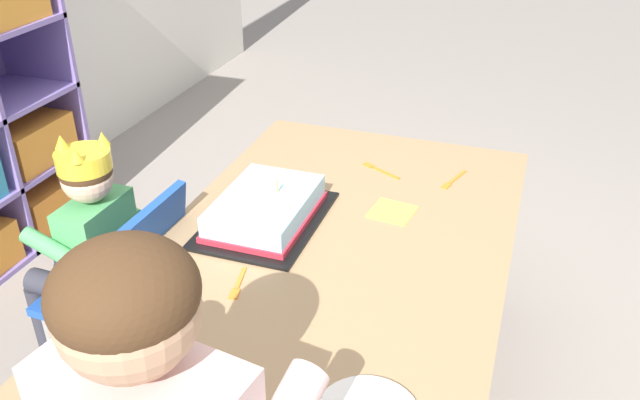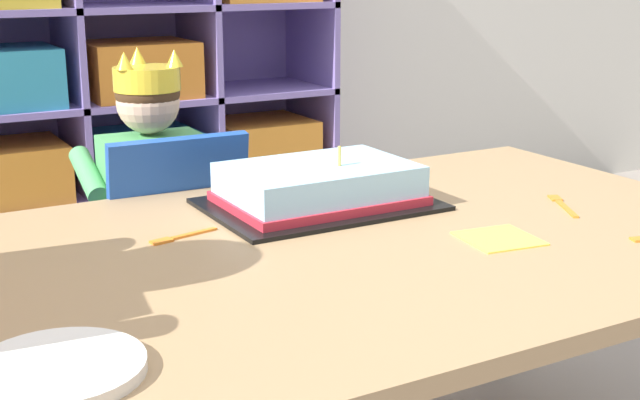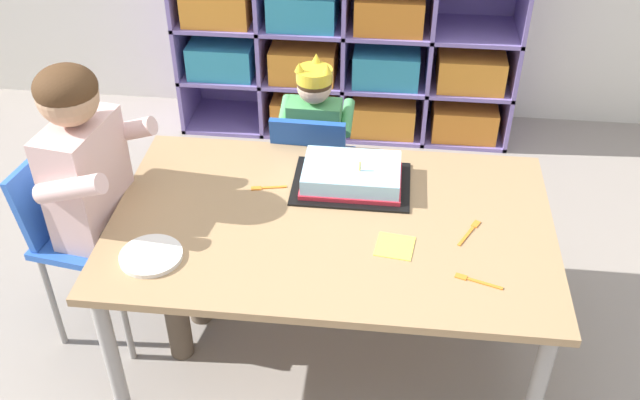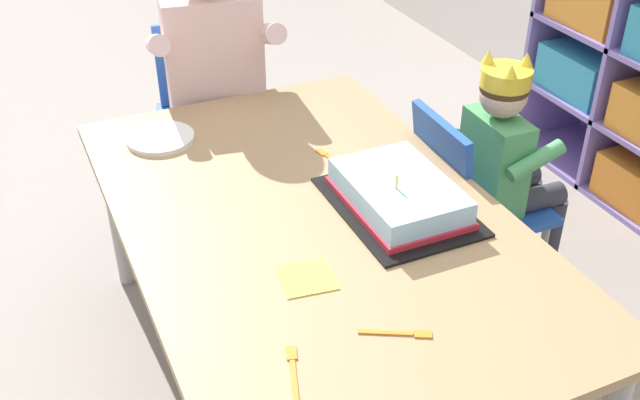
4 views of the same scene
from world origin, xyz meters
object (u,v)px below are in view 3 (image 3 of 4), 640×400
Objects in this scene: fork_scattered_mid_table at (475,281)px; fork_at_table_front_edge at (266,188)px; classroom_chair_adult_side at (83,224)px; birthday_cake_on_tray at (352,177)px; adult_helper_seated at (104,181)px; classroom_chair_blue at (312,168)px; paper_plate_stack at (151,256)px; fork_near_cake_tray at (470,231)px; activity_table at (331,232)px; child_with_crown at (316,126)px.

fork_scattered_mid_table is 1.14× the size of fork_at_table_front_edge.
classroom_chair_adult_side is at bearing -172.97° from fork_scattered_mid_table.
adult_helper_seated is at bearing -165.74° from birthday_cake_on_tray.
classroom_chair_blue is 0.45m from fork_at_table_front_edge.
adult_helper_seated is 0.34m from paper_plate_stack.
birthday_cake_on_tray reaches higher than fork_at_table_front_edge.
fork_at_table_front_edge is at bearing -64.61° from adult_helper_seated.
fork_scattered_mid_table is (1.31, -0.26, 0.11)m from classroom_chair_adult_side.
classroom_chair_blue is 1.64× the size of birthday_cake_on_tray.
classroom_chair_adult_side reaches higher than fork_near_cake_tray.
paper_plate_stack is at bearing -155.23° from activity_table.
activity_table is 0.58m from classroom_chair_blue.
child_with_crown reaches higher than fork_near_cake_tray.
child_with_crown is at bearing -112.15° from fork_near_cake_tray.
classroom_chair_adult_side reaches higher than fork_at_table_front_edge.
classroom_chair_blue is at bearing -106.68° from fork_near_cake_tray.
adult_helper_seated is at bearing 48.35° from child_with_crown.
birthday_cake_on_tray is (0.80, 0.20, -0.06)m from adult_helper_seated.
fork_at_table_front_edge is (-0.29, -0.05, -0.03)m from birthday_cake_on_tray.
fork_near_cake_tray is at bearing -25.16° from fork_at_table_front_edge.
classroom_chair_blue is 0.44m from birthday_cake_on_tray.
child_with_crown is (-0.13, 0.66, 0.00)m from activity_table.
paper_plate_stack is at bearing -161.61° from fork_scattered_mid_table.
fork_at_table_front_edge is (-0.68, 0.16, 0.00)m from fork_near_cake_tray.
activity_table is 0.58m from paper_plate_stack.
paper_plate_stack is at bearing -119.05° from classroom_chair_adult_side.
fork_scattered_mid_table is 1.03× the size of fork_near_cake_tray.
paper_plate_stack is 1.42× the size of fork_near_cake_tray.
fork_scattered_mid_table and fork_at_table_front_edge have the same top height.
birthday_cake_on_tray is (0.18, -0.46, 0.09)m from child_with_crown.
classroom_chair_blue is 3.46× the size of paper_plate_stack.
activity_table is 0.76m from adult_helper_seated.
fork_near_cake_tray is (0.44, -0.01, 0.05)m from activity_table.
fork_at_table_front_edge is (0.29, 0.39, -0.01)m from paper_plate_stack.
adult_helper_seated is 5.49× the size of paper_plate_stack.
activity_table is 1.76× the size of child_with_crown.
classroom_chair_blue is (-0.13, 0.55, -0.13)m from activity_table.
activity_table is 10.27× the size of fork_scattered_mid_table.
classroom_chair_blue reaches higher than fork_scattered_mid_table.
fork_at_table_front_edge is at bearing -169.72° from birthday_cake_on_tray.
adult_helper_seated is 1.19m from fork_near_cake_tray.
activity_table is at bearing 104.59° from classroom_chair_blue.
fork_at_table_front_edge is at bearing 147.79° from activity_table.
classroom_chair_blue is at bearing 90.12° from child_with_crown.
fork_at_table_front_edge is at bearing 75.82° from classroom_chair_blue.
child_with_crown is 0.50m from birthday_cake_on_tray.
child_with_crown is 0.98m from classroom_chair_adult_side.
classroom_chair_adult_side is 0.94m from birthday_cake_on_tray.
activity_table is 2.00× the size of classroom_chair_adult_side.
classroom_chair_adult_side is at bearing -179.88° from fork_at_table_front_edge.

